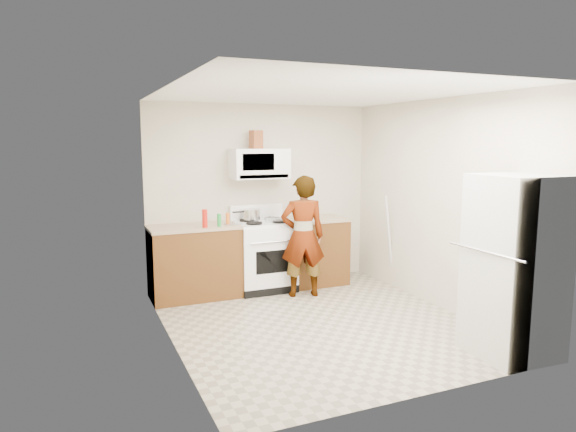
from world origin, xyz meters
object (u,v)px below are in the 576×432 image
person (303,236)px  kettle (308,210)px  gas_range (263,254)px  saucepan (251,214)px  fridge (515,266)px  microwave (259,164)px

person → kettle: bearing=-107.2°
gas_range → saucepan: gas_range is taller
fridge → saucepan: bearing=119.3°
fridge → saucepan: 3.42m
microwave → person: (0.36, -0.61, -0.91)m
microwave → saucepan: microwave is taller
fridge → person: bearing=115.6°
fridge → kettle: 3.18m
person → saucepan: bearing=-37.4°
saucepan → microwave: bearing=2.8°
person → saucepan: (-0.49, 0.60, 0.23)m
microwave → person: bearing=-58.9°
microwave → fridge: (1.39, -3.07, -0.85)m
gas_range → fridge: size_ratio=0.66×
kettle → saucepan: bearing=158.3°
person → fridge: size_ratio=0.92×
person → fridge: bearing=125.9°
microwave → kettle: bearing=3.4°
microwave → fridge: 3.47m
gas_range → microwave: (0.00, 0.13, 1.21)m
person → kettle: 0.79m
person → saucepan: 0.81m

